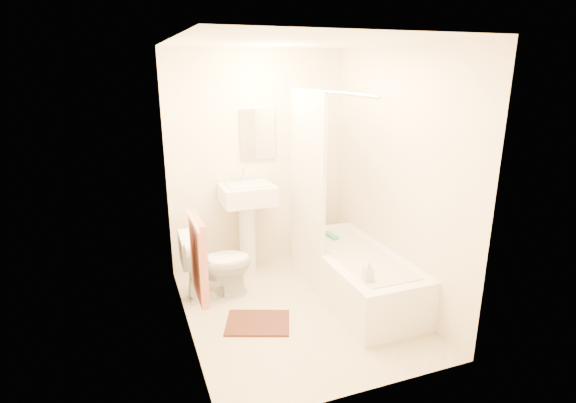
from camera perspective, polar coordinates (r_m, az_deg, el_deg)
name	(u,v)px	position (r m, az deg, el deg)	size (l,w,h in m)	color
floor	(297,310)	(4.37, 1.19, -13.58)	(2.40, 2.40, 0.00)	beige
ceiling	(299,41)	(3.78, 1.42, 19.71)	(2.40, 2.40, 0.00)	white
wall_back	(258,161)	(5.01, -3.84, 5.13)	(2.00, 0.02, 2.40)	beige
wall_left	(181,199)	(3.66, -13.40, 0.36)	(0.02, 2.40, 2.40)	beige
wall_right	(396,178)	(4.36, 13.60, 2.96)	(0.02, 2.40, 2.40)	beige
mirror	(258,134)	(4.93, -3.84, 8.50)	(0.40, 0.03, 0.55)	white
curtain_rod	(327,91)	(3.99, 4.94, 13.75)	(0.03, 0.03, 1.70)	silver
shower_curtain	(307,170)	(4.46, 2.49, 3.97)	(0.04, 0.80, 1.55)	silver
towel_bar	(192,220)	(3.46, -12.08, -2.25)	(0.02, 0.02, 0.60)	silver
towel	(199,258)	(3.58, -11.29, -7.05)	(0.06, 0.45, 0.66)	#CC7266
toilet_paper	(192,250)	(3.95, -12.14, -6.06)	(0.12, 0.12, 0.11)	white
toilet	(216,264)	(4.51, -9.09, -7.87)	(0.39, 0.69, 0.68)	white
sink	(248,225)	(4.92, -5.14, -3.02)	(0.56, 0.45, 1.09)	white
bathtub	(355,274)	(4.56, 8.52, -9.13)	(0.72, 1.64, 0.46)	white
bath_mat	(258,323)	(4.16, -3.84, -15.11)	(0.56, 0.42, 0.02)	#4B221D
soap_bottle	(368,271)	(3.88, 10.16, -8.73)	(0.08, 0.08, 0.18)	white
scrub_brush	(331,236)	(4.80, 5.48, -4.37)	(0.07, 0.22, 0.04)	#2FB464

